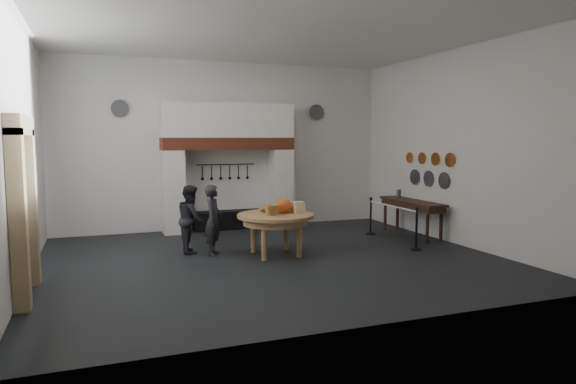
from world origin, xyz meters
name	(u,v)px	position (x,y,z in m)	size (l,w,h in m)	color
floor	(273,259)	(0.00, 0.00, 0.00)	(9.00, 8.00, 0.02)	black
ceiling	(273,33)	(0.00, 0.00, 4.50)	(9.00, 8.00, 0.02)	silver
wall_back	(225,146)	(0.00, 4.00, 2.25)	(9.00, 0.02, 4.50)	silver
wall_front	(375,155)	(0.00, -4.00, 2.25)	(9.00, 0.02, 4.50)	silver
wall_left	(21,150)	(-4.50, 0.00, 2.25)	(0.02, 8.00, 4.50)	silver
wall_right	(457,147)	(4.50, 0.00, 2.25)	(0.02, 8.00, 4.50)	silver
chimney_pier_left	(173,192)	(-1.48, 3.65, 1.07)	(0.55, 0.70, 2.15)	silver
chimney_pier_right	(280,188)	(1.48, 3.65, 1.07)	(0.55, 0.70, 2.15)	silver
hearth_brick_band	(228,144)	(0.00, 3.65, 2.31)	(3.50, 0.72, 0.32)	#9E442B
chimney_hood	(228,121)	(0.00, 3.65, 2.92)	(3.50, 0.70, 0.90)	silver
iron_range	(228,220)	(0.00, 3.72, 0.25)	(1.90, 0.45, 0.50)	black
utensil_rail	(226,164)	(0.00, 3.92, 1.75)	(0.02, 0.02, 1.60)	black
door_recess	(18,217)	(-4.47, -1.00, 1.25)	(0.04, 1.10, 2.50)	black
door_jamb_near	(18,221)	(-4.38, -1.70, 1.30)	(0.22, 0.30, 2.60)	tan
door_jamb_far	(30,208)	(-4.38, -0.30, 1.30)	(0.22, 0.30, 2.60)	tan
door_lintel	(20,125)	(-4.38, -1.00, 2.65)	(0.22, 1.70, 0.30)	tan
wall_plaque	(32,185)	(-4.45, 0.80, 1.60)	(0.05, 0.34, 0.44)	gold
work_table	(276,216)	(0.18, 0.34, 0.84)	(1.61, 1.61, 0.07)	#AA8650
pumpkin	(283,206)	(0.38, 0.44, 1.03)	(0.36, 0.36, 0.31)	#C75D1C
cheese_block_big	(299,207)	(0.68, 0.29, 0.99)	(0.22, 0.22, 0.24)	#D0B47C
cheese_block_small	(293,207)	(0.66, 0.59, 0.97)	(0.18, 0.18, 0.20)	#DBC083
wicker_basket	(271,210)	(0.03, 0.19, 0.98)	(0.32, 0.32, 0.22)	#A57D3C
bread_loaf	(266,209)	(0.08, 0.69, 0.94)	(0.31, 0.18, 0.13)	olive
visitor_near	(213,220)	(-1.04, 0.83, 0.74)	(0.54, 0.36, 1.49)	black
visitor_far	(191,219)	(-1.44, 1.23, 0.73)	(0.71, 0.55, 1.46)	black
side_table	(412,201)	(4.10, 1.17, 0.87)	(0.55, 2.20, 0.06)	#351D13
pewter_jug	(399,194)	(4.10, 1.77, 1.01)	(0.12, 0.12, 0.22)	#515257
copper_pan_a	(450,160)	(4.46, 0.20, 1.95)	(0.34, 0.34, 0.03)	#C6662D
copper_pan_b	(435,159)	(4.46, 0.75, 1.95)	(0.32, 0.32, 0.03)	#C6662D
copper_pan_c	(422,158)	(4.46, 1.30, 1.95)	(0.30, 0.30, 0.03)	#C6662D
copper_pan_d	(410,157)	(4.46, 1.85, 1.95)	(0.28, 0.28, 0.03)	#C6662D
pewter_plate_left	(444,180)	(4.46, 0.40, 1.45)	(0.40, 0.40, 0.03)	#4C4C51
pewter_plate_mid	(429,179)	(4.46, 1.00, 1.45)	(0.40, 0.40, 0.03)	#4C4C51
pewter_plate_right	(415,177)	(4.46, 1.60, 1.45)	(0.40, 0.40, 0.03)	#4C4C51
pewter_plate_back_left	(120,108)	(-2.70, 3.96, 3.20)	(0.44, 0.44, 0.03)	#4C4C51
pewter_plate_back_right	(317,112)	(2.70, 3.96, 3.20)	(0.44, 0.44, 0.03)	#4C4C51
barrier_post_near	(416,230)	(3.23, -0.31, 0.45)	(0.05, 0.05, 0.90)	black
barrier_post_far	(371,217)	(3.23, 1.69, 0.45)	(0.05, 0.05, 0.90)	black
barrier_rope	(392,206)	(3.23, 0.69, 0.85)	(0.04, 0.04, 2.00)	silver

